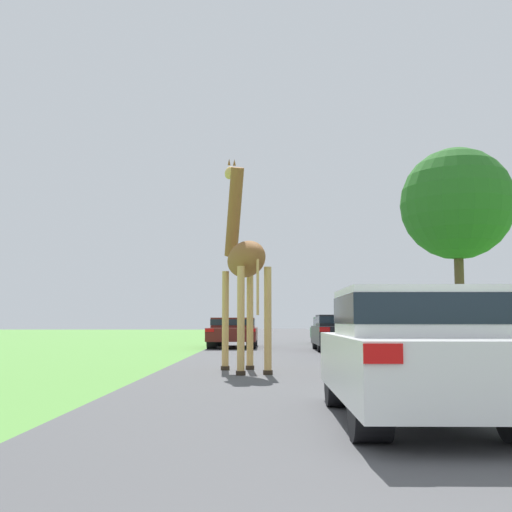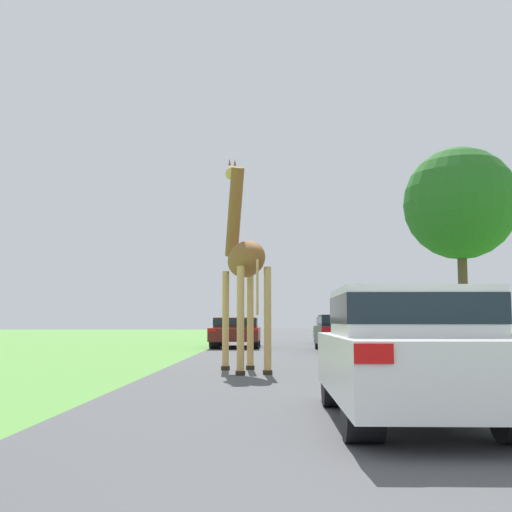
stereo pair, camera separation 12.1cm
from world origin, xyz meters
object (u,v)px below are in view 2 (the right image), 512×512
car_rear_follower (445,337)px  car_far_ahead (344,332)px  car_lead_maroon (410,351)px  car_queue_right (385,332)px  giraffe_near_road (244,259)px  car_queue_left (236,331)px  tree_right_cluster (460,204)px  car_verge_right (335,329)px

car_rear_follower → car_far_ahead: bearing=93.8°
car_lead_maroon → car_queue_right: bearing=81.4°
giraffe_near_road → car_queue_left: giraffe_near_road is taller
giraffe_near_road → car_queue_right: 6.63m
car_queue_right → tree_right_cluster: 13.34m
car_far_ahead → car_queue_left: bearing=145.2°
car_lead_maroon → car_verge_right: car_lead_maroon is taller
car_far_ahead → car_rear_follower: bearing=-86.2°
giraffe_near_road → car_far_ahead: giraffe_near_road is taller
car_queue_right → car_queue_left: 9.28m
car_verge_right → tree_right_cluster: bearing=-15.9°
giraffe_near_road → car_rear_follower: size_ratio=1.24×
car_queue_left → car_far_ahead: (4.20, -2.92, 0.02)m
car_far_ahead → car_rear_follower: 11.33m
car_queue_left → tree_right_cluster: (10.36, 2.80, 5.88)m
car_far_ahead → tree_right_cluster: size_ratio=0.46×
car_queue_left → car_queue_right: bearing=-58.3°
car_queue_right → car_queue_left: (-4.87, 7.89, -0.08)m
car_queue_left → tree_right_cluster: 12.24m
car_far_ahead → tree_right_cluster: 10.24m
car_rear_follower → car_queue_right: bearing=90.8°
giraffe_near_road → car_verge_right: bearing=61.3°
giraffe_near_road → car_rear_follower: (4.06, -1.30, -1.67)m
car_rear_follower → tree_right_cluster: bearing=72.4°
giraffe_near_road → tree_right_cluster: bearing=42.3°
giraffe_near_road → car_far_ahead: bearing=55.1°
car_queue_left → car_far_ahead: bearing=-34.8°
car_queue_right → car_far_ahead: size_ratio=1.12×
car_verge_right → car_rear_follower: car_rear_follower is taller
giraffe_near_road → car_verge_right: 17.83m
car_lead_maroon → car_far_ahead: bearing=86.2°
car_lead_maroon → car_queue_right: 12.11m
car_queue_right → tree_right_cluster: size_ratio=0.51×
car_queue_right → car_far_ahead: bearing=97.7°
car_far_ahead → car_verge_right: (0.39, 7.35, -0.02)m
car_queue_left → car_lead_maroon: bearing=-81.2°
car_queue_left → car_rear_follower: bearing=-70.8°
giraffe_near_road → car_rear_follower: bearing=-34.4°
car_verge_right → car_rear_follower: 18.66m
giraffe_near_road → car_queue_right: giraffe_near_road is taller
giraffe_near_road → car_lead_maroon: bearing=-89.3°
car_queue_left → car_far_ahead: car_far_ahead is taller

